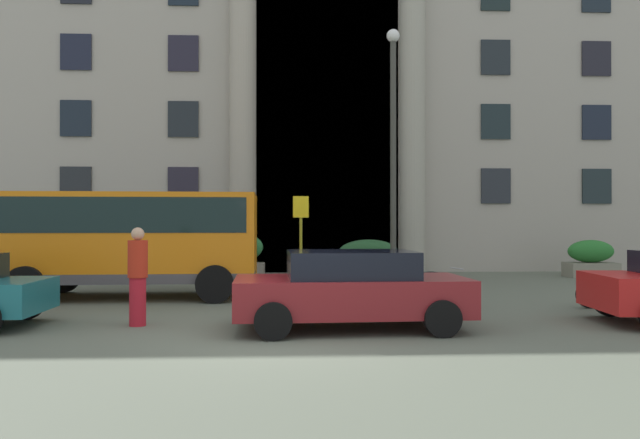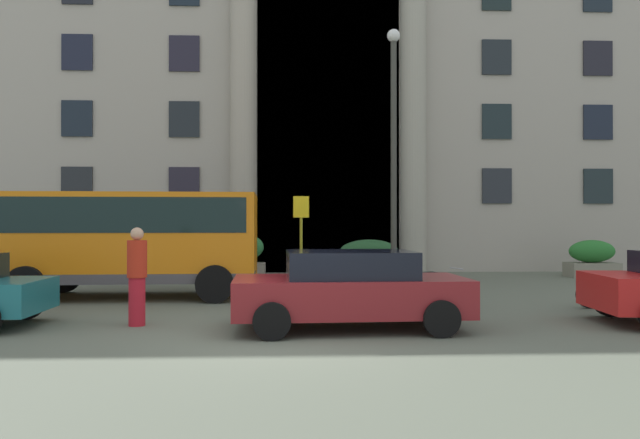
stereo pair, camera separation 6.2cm
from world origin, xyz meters
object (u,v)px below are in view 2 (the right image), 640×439
object	(u,v)px
parked_compact_extra	(350,289)
lamppost_plaza_centre	(394,136)
hedge_planter_east	(233,256)
pedestrian_woman_dark_dress	(137,276)
orange_minibus	(134,235)
hedge_planter_far_east	(592,259)
bus_stop_sign	(301,232)
hedge_planter_far_west	(369,260)
motorcycle_far_end	(621,288)
motorcycle_near_kerb	(430,288)

from	to	relation	value
parked_compact_extra	lamppost_plaza_centre	distance (m)	8.76
hedge_planter_east	pedestrian_woman_dark_dress	world-z (taller)	pedestrian_woman_dark_dress
orange_minibus	pedestrian_woman_dark_dress	world-z (taller)	orange_minibus
hedge_planter_east	parked_compact_extra	size ratio (longest dim) A/B	0.52
orange_minibus	hedge_planter_far_east	world-z (taller)	orange_minibus
bus_stop_sign	parked_compact_extra	distance (m)	6.34
lamppost_plaza_centre	hedge_planter_far_west	bearing A→B (deg)	105.69
orange_minibus	pedestrian_woman_dark_dress	bearing A→B (deg)	-76.43
motorcycle_far_end	parked_compact_extra	bearing A→B (deg)	-152.67
hedge_planter_east	pedestrian_woman_dark_dress	bearing A→B (deg)	-94.92
orange_minibus	hedge_planter_far_east	xyz separation A→B (m)	(14.48, 5.15, -0.96)
hedge_planter_far_west	motorcycle_far_end	size ratio (longest dim) A/B	1.05
pedestrian_woman_dark_dress	bus_stop_sign	bearing A→B (deg)	87.31
bus_stop_sign	lamppost_plaza_centre	world-z (taller)	lamppost_plaza_centre
parked_compact_extra	pedestrian_woman_dark_dress	size ratio (longest dim) A/B	2.32
bus_stop_sign	pedestrian_woman_dark_dress	bearing A→B (deg)	-118.32
orange_minibus	parked_compact_extra	bearing A→B (deg)	-45.09
hedge_planter_far_east	motorcycle_far_end	xyz separation A→B (m)	(-3.20, -7.64, -0.17)
hedge_planter_east	hedge_planter_far_east	bearing A→B (deg)	0.63
motorcycle_far_end	pedestrian_woman_dark_dress	size ratio (longest dim) A/B	1.11
hedge_planter_far_east	hedge_planter_east	distance (m)	12.51
bus_stop_sign	pedestrian_woman_dark_dress	world-z (taller)	bus_stop_sign
hedge_planter_far_east	motorcycle_near_kerb	size ratio (longest dim) A/B	0.84
hedge_planter_east	pedestrian_woman_dark_dress	size ratio (longest dim) A/B	1.21
bus_stop_sign	motorcycle_far_end	size ratio (longest dim) A/B	1.31
motorcycle_near_kerb	orange_minibus	bearing A→B (deg)	145.62
hedge_planter_far_east	orange_minibus	bearing A→B (deg)	-160.42
orange_minibus	motorcycle_near_kerb	distance (m)	7.53
bus_stop_sign	motorcycle_near_kerb	world-z (taller)	bus_stop_sign
motorcycle_far_end	pedestrian_woman_dark_dress	xyz separation A→B (m)	(-10.10, -1.75, 0.46)
orange_minibus	lamppost_plaza_centre	bearing A→B (deg)	19.92
hedge_planter_far_west	motorcycle_near_kerb	bearing A→B (deg)	-86.36
hedge_planter_far_east	lamppost_plaza_centre	size ratio (longest dim) A/B	0.22
motorcycle_near_kerb	parked_compact_extra	bearing A→B (deg)	-145.65
hedge_planter_far_west	orange_minibus	bearing A→B (deg)	-144.33
hedge_planter_east	lamppost_plaza_centre	world-z (taller)	lamppost_plaza_centre
parked_compact_extra	pedestrian_woman_dark_dress	xyz separation A→B (m)	(-3.89, 0.51, 0.20)
hedge_planter_far_east	parked_compact_extra	xyz separation A→B (m)	(-9.41, -9.90, 0.09)
lamppost_plaza_centre	pedestrian_woman_dark_dress	bearing A→B (deg)	-129.92
hedge_planter_far_east	motorcycle_near_kerb	world-z (taller)	hedge_planter_far_east
bus_stop_sign	motorcycle_far_end	xyz separation A→B (m)	(7.02, -3.96, -1.18)
motorcycle_far_end	lamppost_plaza_centre	xyz separation A→B (m)	(-4.17, 5.34, 4.10)
bus_stop_sign	hedge_planter_far_west	world-z (taller)	bus_stop_sign
motorcycle_near_kerb	lamppost_plaza_centre	world-z (taller)	lamppost_plaza_centre
hedge_planter_east	motorcycle_far_end	xyz separation A→B (m)	(9.31, -7.50, -0.32)
pedestrian_woman_dark_dress	hedge_planter_far_east	bearing A→B (deg)	60.85
pedestrian_woman_dark_dress	lamppost_plaza_centre	distance (m)	9.94
orange_minibus	motorcycle_far_end	bearing A→B (deg)	-14.37
hedge_planter_east	motorcycle_near_kerb	world-z (taller)	hedge_planter_east
hedge_planter_far_east	hedge_planter_far_west	size ratio (longest dim) A/B	0.81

